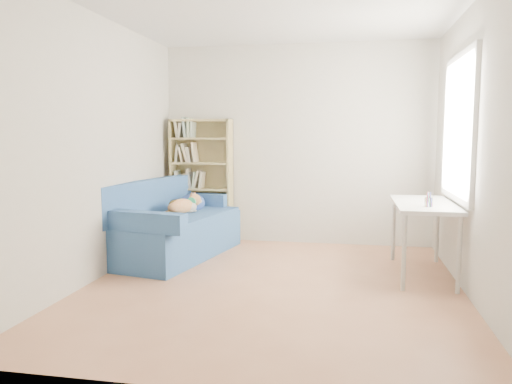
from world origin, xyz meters
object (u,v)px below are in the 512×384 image
pen_cup (429,201)px  desk (424,209)px  bookshelf (202,185)px  sofa (173,228)px

pen_cup → desk: bearing=89.6°
desk → pen_cup: (-0.00, -0.31, 0.12)m
bookshelf → desk: size_ratio=1.30×
desk → pen_cup: size_ratio=8.67×
sofa → bookshelf: 0.99m
desk → pen_cup: bearing=-90.4°
pen_cup → sofa: bearing=167.7°
sofa → desk: (2.78, -0.29, 0.34)m
sofa → pen_cup: sofa is taller
sofa → bookshelf: size_ratio=1.21×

